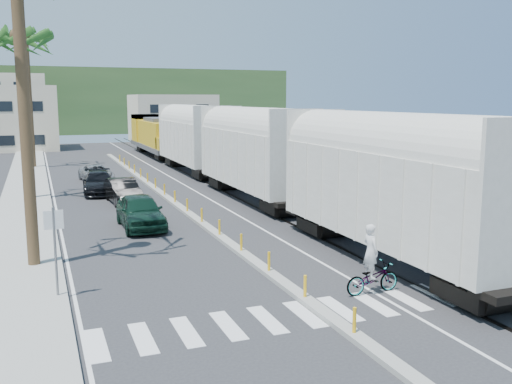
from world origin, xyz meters
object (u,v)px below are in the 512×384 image
Objects in this scene: street_sign at (55,239)px; cyclist at (372,271)px; car_second at (123,191)px; car_lead at (140,211)px.

street_sign is 10.23m from cyclist.
street_sign reaches higher than car_second.
car_second is 1.98× the size of cyclist.
car_second is 20.48m from cyclist.
street_sign is 17.30m from car_second.
car_second is (0.19, 7.31, -0.09)m from car_lead.
street_sign is 10.35m from car_lead.
car_lead is at bearing 65.55° from street_sign.
car_second is (4.45, 16.67, -1.22)m from street_sign.
street_sign is at bearing 69.24° from cyclist.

